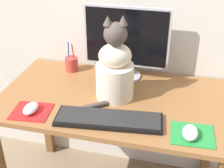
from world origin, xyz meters
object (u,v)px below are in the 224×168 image
object	(u,v)px
monitor	(126,41)
cat	(115,69)
computer_mouse_right	(190,133)
keyboard	(109,119)
computer_mouse_left	(31,108)
pen_cup	(72,64)

from	to	relation	value
monitor	cat	xyz separation A→B (m)	(-0.01, -0.22, -0.06)
monitor	computer_mouse_right	distance (m)	0.62
keyboard	computer_mouse_left	bearing A→B (deg)	176.96
computer_mouse_right	cat	distance (m)	0.46
monitor	cat	distance (m)	0.23
computer_mouse_right	cat	size ratio (longest dim) A/B	0.24
monitor	cat	world-z (taller)	cat
computer_mouse_left	pen_cup	world-z (taller)	pen_cup
keyboard	computer_mouse_right	world-z (taller)	computer_mouse_right
cat	pen_cup	xyz separation A→B (m)	(-0.31, 0.22, -0.11)
computer_mouse_left	computer_mouse_right	distance (m)	0.72
pen_cup	computer_mouse_right	bearing A→B (deg)	-33.57
keyboard	computer_mouse_left	xyz separation A→B (m)	(-0.37, -0.02, 0.01)
keyboard	cat	world-z (taller)	cat
monitor	computer_mouse_right	bearing A→B (deg)	-51.08
computer_mouse_left	monitor	bearing A→B (deg)	51.99
cat	pen_cup	bearing A→B (deg)	126.99
monitor	pen_cup	xyz separation A→B (m)	(-0.32, -0.00, -0.17)
keyboard	computer_mouse_right	xyz separation A→B (m)	(0.35, -0.03, 0.01)
keyboard	cat	xyz separation A→B (m)	(-0.02, 0.21, 0.15)
keyboard	cat	distance (m)	0.26
computer_mouse_right	computer_mouse_left	bearing A→B (deg)	179.66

